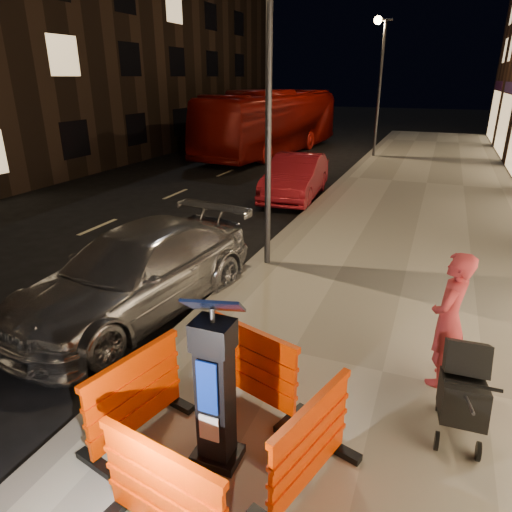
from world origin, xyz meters
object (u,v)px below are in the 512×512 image
at_px(car_red, 295,198).
at_px(man, 449,320).
at_px(stroller, 463,394).
at_px(car_silver, 141,309).
at_px(parking_kiosk, 215,386).
at_px(barrier_bldgside, 310,446).
at_px(barrier_back, 253,366).
at_px(barrier_kerbside, 135,396).
at_px(barrier_front, 163,496).
at_px(bus_doubledecker, 272,153).

height_order(car_red, man, man).
bearing_deg(stroller, car_silver, 162.78).
bearing_deg(man, stroller, 29.98).
distance_m(parking_kiosk, stroller, 2.63).
xyz_separation_m(barrier_bldgside, car_red, (-3.58, 11.14, -0.64)).
relative_size(barrier_back, barrier_kerbside, 1.00).
height_order(parking_kiosk, barrier_kerbside, parking_kiosk).
height_order(parking_kiosk, barrier_back, parking_kiosk).
bearing_deg(barrier_kerbside, barrier_front, -122.01).
distance_m(barrier_front, bus_doubledecker, 21.81).
bearing_deg(car_red, car_silver, -95.68).
bearing_deg(car_silver, stroller, -5.77).
distance_m(parking_kiosk, barrier_front, 1.03).
bearing_deg(stroller, bus_doubledecker, 113.06).
xyz_separation_m(barrier_kerbside, man, (3.00, 2.21, 0.38)).
bearing_deg(man, car_red, -134.90).
distance_m(parking_kiosk, bus_doubledecker, 20.92).
xyz_separation_m(barrier_back, stroller, (2.25, 0.36, 0.00)).
xyz_separation_m(parking_kiosk, stroller, (2.25, 1.31, -0.39)).
distance_m(barrier_back, barrier_kerbside, 1.34).
xyz_separation_m(car_silver, man, (4.85, -0.42, 1.02)).
height_order(parking_kiosk, man, parking_kiosk).
bearing_deg(bus_doubledecker, barrier_front, -65.60).
height_order(barrier_bldgside, stroller, stroller).
relative_size(car_silver, man, 2.77).
bearing_deg(stroller, parking_kiosk, -152.42).
height_order(barrier_bldgside, car_silver, barrier_bldgside).
distance_m(barrier_bldgside, car_red, 11.72).
xyz_separation_m(parking_kiosk, barrier_bldgside, (0.95, 0.00, -0.39)).
relative_size(parking_kiosk, stroller, 1.79).
relative_size(barrier_front, man, 0.72).
bearing_deg(bus_doubledecker, car_red, -58.58).
bearing_deg(barrier_bldgside, barrier_kerbside, 106.99).
relative_size(barrier_kerbside, stroller, 1.28).
bearing_deg(stroller, barrier_bldgside, -137.45).
xyz_separation_m(bus_doubledecker, stroller, (8.87, -18.51, 0.64)).
xyz_separation_m(barrier_back, car_red, (-2.63, 10.19, -0.64)).
height_order(barrier_back, barrier_bldgside, same).
height_order(barrier_bldgside, bus_doubledecker, bus_doubledecker).
bearing_deg(barrier_kerbside, car_silver, 48.13).
height_order(car_silver, bus_doubledecker, bus_doubledecker).
bearing_deg(barrier_front, barrier_back, 99.99).
xyz_separation_m(car_silver, bus_doubledecker, (-3.82, 17.19, 0.00)).
xyz_separation_m(barrier_bldgside, car_silver, (-3.75, 2.63, -0.64)).
bearing_deg(bus_doubledecker, barrier_back, -63.95).
bearing_deg(parking_kiosk, barrier_front, -75.01).
xyz_separation_m(barrier_front, barrier_bldgside, (0.95, 0.95, 0.00)).
distance_m(barrier_front, stroller, 3.19).
bearing_deg(parking_kiosk, barrier_kerbside, -165.01).
bearing_deg(bus_doubledecker, barrier_bldgside, -62.38).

